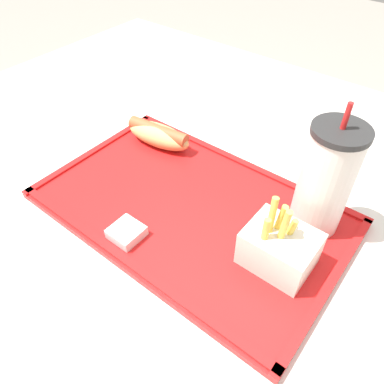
# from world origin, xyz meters

# --- Properties ---
(ground_plane) EXTENTS (8.00, 8.00, 0.00)m
(ground_plane) POSITION_xyz_m (0.00, 0.00, 0.00)
(ground_plane) COLOR gray
(dining_table) EXTENTS (1.30, 1.16, 0.76)m
(dining_table) POSITION_xyz_m (0.00, 0.00, 0.38)
(dining_table) COLOR beige
(dining_table) RESTS_ON ground_plane
(food_tray) EXTENTS (0.47, 0.29, 0.01)m
(food_tray) POSITION_xyz_m (0.04, 0.00, 0.77)
(food_tray) COLOR red
(food_tray) RESTS_ON dining_table
(soda_cup) EXTENTS (0.08, 0.08, 0.20)m
(soda_cup) POSITION_xyz_m (0.20, 0.09, 0.86)
(soda_cup) COLOR silver
(soda_cup) RESTS_ON food_tray
(hot_dog_far) EXTENTS (0.14, 0.06, 0.04)m
(hot_dog_far) POSITION_xyz_m (-0.11, 0.09, 0.79)
(hot_dog_far) COLOR tan
(hot_dog_far) RESTS_ON food_tray
(fries_carton) EXTENTS (0.09, 0.07, 0.11)m
(fries_carton) POSITION_xyz_m (0.19, -0.01, 0.80)
(fries_carton) COLOR silver
(fries_carton) RESTS_ON food_tray
(sauce_cup_mayo) EXTENTS (0.04, 0.04, 0.02)m
(sauce_cup_mayo) POSITION_xyz_m (0.00, -0.10, 0.78)
(sauce_cup_mayo) COLOR silver
(sauce_cup_mayo) RESTS_ON food_tray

